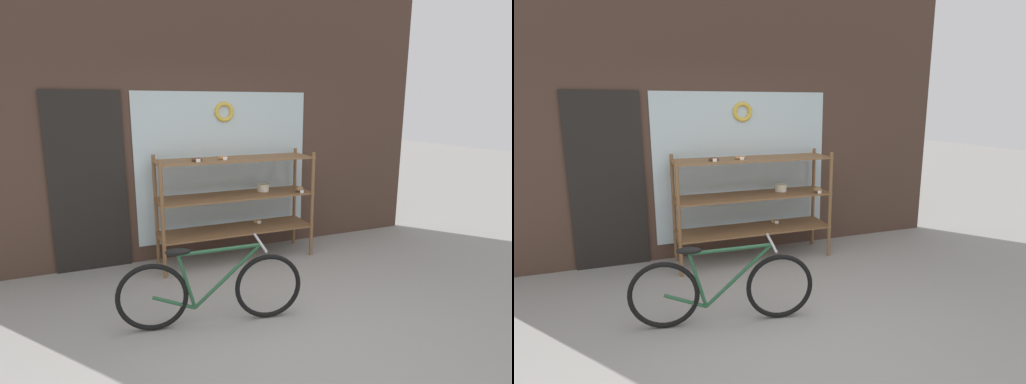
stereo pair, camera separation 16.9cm
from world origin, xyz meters
TOP-DOWN VIEW (x-y plane):
  - ground_plane at (0.00, 0.00)m, footprint 30.00×30.00m
  - storefront_facade at (-0.03, 2.27)m, footprint 6.21×0.13m
  - display_case at (0.24, 1.87)m, footprint 1.94×0.54m
  - bicycle at (-0.50, 0.48)m, footprint 1.63×0.47m

SIDE VIEW (x-z plane):
  - ground_plane at x=0.00m, z-range 0.00..0.00m
  - bicycle at x=-0.50m, z-range -0.04..0.71m
  - display_case at x=0.24m, z-range 0.14..1.50m
  - storefront_facade at x=-0.03m, z-range -0.04..3.52m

